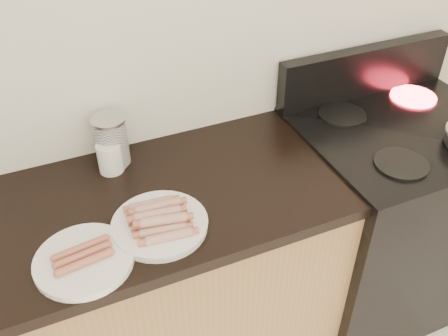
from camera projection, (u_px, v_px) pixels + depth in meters
name	position (u px, v px, depth m)	size (l,w,h in m)	color
wall_back	(171.00, 28.00, 1.58)	(4.00, 0.04, 2.60)	silver
stove	(383.00, 218.00, 2.11)	(0.76, 0.65, 0.91)	black
stove_panel	(365.00, 71.00, 1.98)	(0.76, 0.06, 0.20)	black
burner_near_left	(401.00, 164.00, 1.65)	(0.18, 0.18, 0.01)	black
burner_far_left	(342.00, 114.00, 1.90)	(0.18, 0.18, 0.01)	black
burner_far_right	(413.00, 97.00, 2.01)	(0.18, 0.18, 0.01)	#FF1E2D
main_plate	(160.00, 226.00, 1.43)	(0.27, 0.27, 0.02)	white
side_plate	(84.00, 260.00, 1.33)	(0.27, 0.27, 0.02)	silver
hotdog_pile	(159.00, 218.00, 1.41)	(0.13, 0.20, 0.05)	brown
plain_sausages	(83.00, 255.00, 1.31)	(0.14, 0.10, 0.02)	#CF6432
canister	(111.00, 141.00, 1.63)	(0.11, 0.11, 0.17)	white
mug	(110.00, 158.00, 1.62)	(0.08, 0.08, 0.10)	white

